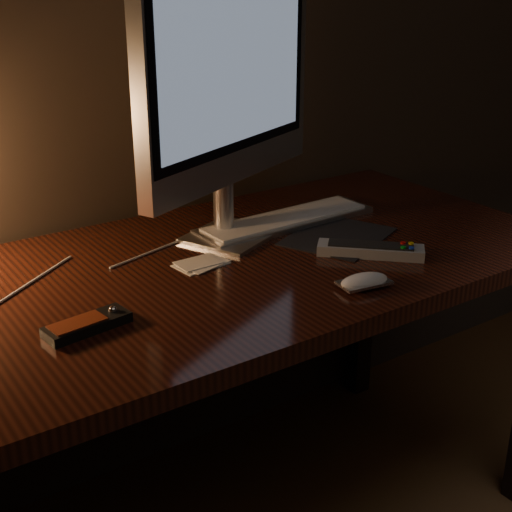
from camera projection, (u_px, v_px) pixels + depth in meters
desk at (198, 306)px, 1.61m from camera, size 1.60×0.75×0.75m
monitor at (231, 74)px, 1.52m from camera, size 0.56×0.28×0.63m
keyboard at (286, 220)px, 1.75m from camera, size 0.47×0.14×0.02m
mousepad at (338, 236)px, 1.66m from camera, size 0.31×0.28×0.00m
mouse at (364, 283)px, 1.40m from camera, size 0.11×0.07×0.02m
media_remote at (87, 324)px, 1.23m from camera, size 0.16×0.07×0.03m
tv_remote at (370, 250)px, 1.55m from camera, size 0.20×0.20×0.03m
papers at (201, 264)px, 1.51m from camera, size 0.12×0.08×0.01m
cable at (99, 267)px, 1.49m from camera, size 0.52×0.24×0.00m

